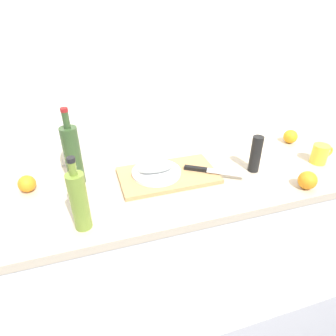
# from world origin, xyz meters

# --- Properties ---
(ground_plane) EXTENTS (12.00, 12.00, 0.00)m
(ground_plane) POSITION_xyz_m (0.00, 0.00, 0.00)
(ground_plane) COLOR slate
(back_wall) EXTENTS (3.20, 0.05, 2.50)m
(back_wall) POSITION_xyz_m (0.00, 0.33, 1.25)
(back_wall) COLOR white
(back_wall) RESTS_ON ground_plane
(kitchen_counter) EXTENTS (2.00, 0.60, 0.90)m
(kitchen_counter) POSITION_xyz_m (0.00, 0.00, 0.45)
(kitchen_counter) COLOR white
(kitchen_counter) RESTS_ON ground_plane
(cutting_board) EXTENTS (0.46, 0.26, 0.02)m
(cutting_board) POSITION_xyz_m (-0.09, 0.04, 0.91)
(cutting_board) COLOR tan
(cutting_board) RESTS_ON kitchen_counter
(white_plate) EXTENTS (0.23, 0.23, 0.01)m
(white_plate) POSITION_xyz_m (-0.14, 0.06, 0.93)
(white_plate) COLOR white
(white_plate) RESTS_ON cutting_board
(fish_fillet) EXTENTS (0.17, 0.07, 0.04)m
(fish_fillet) POSITION_xyz_m (-0.14, 0.06, 0.95)
(fish_fillet) COLOR #999E99
(fish_fillet) RESTS_ON white_plate
(chef_knife) EXTENTS (0.26, 0.18, 0.02)m
(chef_knife) POSITION_xyz_m (0.09, 0.00, 0.93)
(chef_knife) COLOR silver
(chef_knife) RESTS_ON cutting_board
(olive_oil_bottle) EXTENTS (0.06, 0.06, 0.30)m
(olive_oil_bottle) POSITION_xyz_m (-0.49, -0.19, 1.02)
(olive_oil_bottle) COLOR olive
(olive_oil_bottle) RESTS_ON kitchen_counter
(wine_bottle) EXTENTS (0.07, 0.07, 0.36)m
(wine_bottle) POSITION_xyz_m (-0.50, 0.13, 1.04)
(wine_bottle) COLOR #2D4723
(wine_bottle) RESTS_ON kitchen_counter
(coffee_mug_0) EXTENTS (0.12, 0.08, 0.10)m
(coffee_mug_0) POSITION_xyz_m (0.70, -0.06, 0.95)
(coffee_mug_0) COLOR yellow
(coffee_mug_0) RESTS_ON kitchen_counter
(orange_0) EXTENTS (0.08, 0.08, 0.08)m
(orange_0) POSITION_xyz_m (-0.71, 0.12, 0.94)
(orange_0) COLOR orange
(orange_0) RESTS_ON kitchen_counter
(orange_1) EXTENTS (0.08, 0.08, 0.08)m
(orange_1) POSITION_xyz_m (0.48, -0.23, 0.94)
(orange_1) COLOR orange
(orange_1) RESTS_ON kitchen_counter
(orange_3) EXTENTS (0.08, 0.08, 0.08)m
(orange_3) POSITION_xyz_m (0.70, 0.18, 0.94)
(orange_3) COLOR orange
(orange_3) RESTS_ON kitchen_counter
(pepper_mill) EXTENTS (0.05, 0.05, 0.18)m
(pepper_mill) POSITION_xyz_m (0.33, -0.03, 0.99)
(pepper_mill) COLOR black
(pepper_mill) RESTS_ON kitchen_counter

